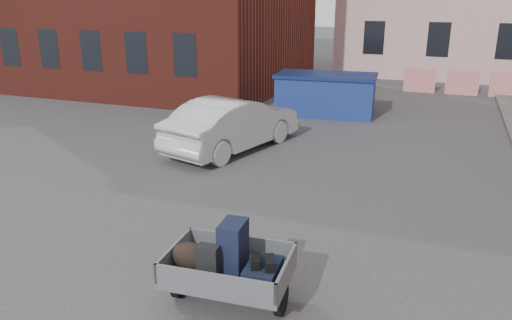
% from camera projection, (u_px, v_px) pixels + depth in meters
% --- Properties ---
extents(ground, '(120.00, 120.00, 0.00)m').
position_uv_depth(ground, '(218.00, 223.00, 9.17)').
color(ground, '#38383A').
rests_on(ground, ground).
extents(barriers, '(4.70, 0.18, 1.00)m').
position_uv_depth(barriers, '(462.00, 83.00, 20.85)').
color(barriers, red).
rests_on(barriers, ground).
extents(trailer, '(1.68, 1.86, 1.20)m').
position_uv_depth(trailer, '(228.00, 265.00, 6.56)').
color(trailer, black).
rests_on(trailer, ground).
extents(dumpster, '(3.54, 2.06, 1.42)m').
position_uv_depth(dumpster, '(326.00, 94.00, 17.30)').
color(dumpster, navy).
rests_on(dumpster, ground).
extents(silver_car, '(2.59, 4.55, 1.42)m').
position_uv_depth(silver_car, '(233.00, 124.00, 13.35)').
color(silver_car, '#B1B4B9').
rests_on(silver_car, ground).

